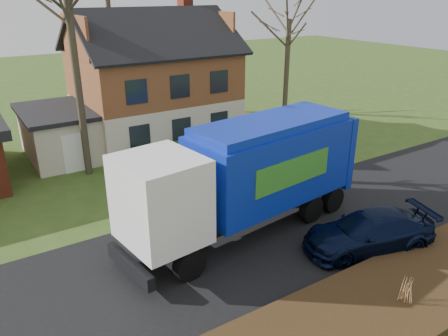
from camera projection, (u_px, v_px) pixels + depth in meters
ground at (258, 239)px, 17.11m from camera, size 120.00×120.00×0.00m
road at (258, 238)px, 17.11m from camera, size 80.00×7.00×0.02m
mulch_verge at (365, 314)px, 12.92m from camera, size 80.00×3.50×0.30m
main_house at (146, 77)px, 27.18m from camera, size 12.95×8.95×9.26m
garbage_truck at (250, 171)px, 16.84m from camera, size 10.59×4.01×4.43m
silver_sedan at (185, 183)px, 20.08m from camera, size 5.20×3.31×1.62m
navy_wagon at (369, 232)px, 16.18m from camera, size 5.35×3.31×1.45m
grass_clump_mid at (408, 289)px, 13.06m from camera, size 0.32×0.26×0.90m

